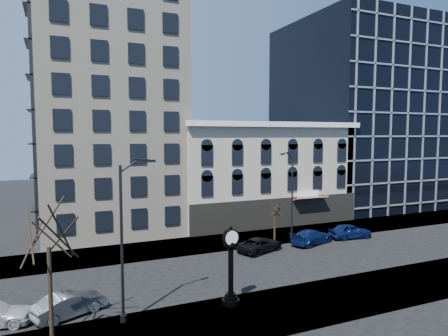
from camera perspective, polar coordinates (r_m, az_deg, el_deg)
name	(u,v)px	position (r m, az deg, el deg)	size (l,w,h in m)	color
ground	(221,271)	(33.21, -0.45, -14.55)	(160.00, 160.00, 0.00)	black
sidewalk_far	(189,245)	(40.35, -4.96, -10.97)	(160.00, 6.00, 0.12)	gray
sidewalk_near	(271,311)	(26.53, 6.71, -19.58)	(160.00, 6.00, 0.12)	gray
cream_tower	(107,62)	(48.87, -16.38, 14.39)	(15.90, 15.40, 42.50)	beige
victorian_row	(259,174)	(51.13, 5.01, -0.86)	(22.60, 11.19, 12.50)	#B2A693
glass_office	(356,116)	(66.64, 18.37, 7.10)	(20.00, 20.15, 28.00)	black
street_clock	(231,269)	(26.29, 0.97, -14.22)	(1.16, 1.16, 5.10)	black
street_lamp_near	(132,196)	(23.70, -12.96, -3.96)	(2.46, 0.89, 9.69)	black
street_lamp_far	(289,173)	(41.26, 9.24, -0.64)	(2.25, 1.22, 9.31)	black
bare_tree_near	(48,226)	(22.46, -23.85, -7.55)	(4.80, 4.80, 8.23)	#2E2217
bare_tree_far	(275,206)	(41.69, 7.27, -5.44)	(2.71, 2.71, 4.66)	#2E2217
car_near_b	(69,304)	(27.20, -21.21, -17.70)	(1.54, 4.43, 1.46)	#595B60
car_far_a	(260,244)	(38.45, 5.18, -10.82)	(2.22, 4.81, 1.34)	black
car_far_b	(312,237)	(41.73, 12.40, -9.57)	(2.07, 5.09, 1.48)	#0C194C
car_far_c	(350,231)	(44.94, 17.53, -8.58)	(1.86, 4.62, 1.57)	#0C194C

